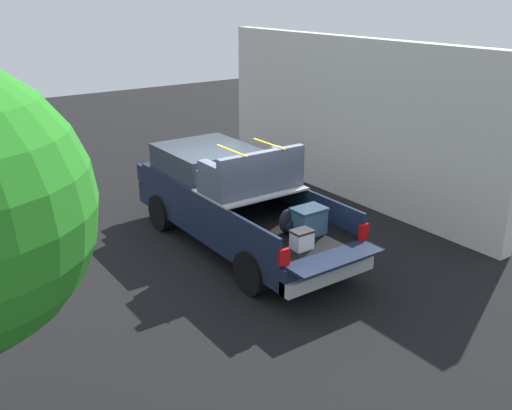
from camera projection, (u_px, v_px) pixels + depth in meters
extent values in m
plane|color=black|center=(239.00, 246.00, 11.86)|extent=(40.00, 40.00, 0.00)
cube|color=#162138|center=(239.00, 219.00, 11.64)|extent=(5.50, 1.92, 0.47)
cube|color=black|center=(274.00, 226.00, 10.63)|extent=(2.80, 1.80, 0.04)
cube|color=#162138|center=(233.00, 226.00, 10.05)|extent=(2.80, 0.06, 0.50)
cube|color=#162138|center=(313.00, 204.00, 11.05)|extent=(2.80, 0.06, 0.50)
cube|color=#162138|center=(234.00, 194.00, 11.60)|extent=(0.06, 1.80, 0.50)
cube|color=#162138|center=(336.00, 258.00, 9.35)|extent=(0.55, 1.80, 0.04)
cube|color=#B2B2B7|center=(251.00, 189.00, 11.05)|extent=(1.25, 1.92, 0.04)
cube|color=#162138|center=(205.00, 179.00, 12.50)|extent=(2.30, 1.92, 0.50)
cube|color=#2D3842|center=(206.00, 158.00, 12.24)|extent=(1.94, 1.76, 0.51)
cube|color=#162138|center=(176.00, 167.00, 13.55)|extent=(0.40, 1.82, 0.38)
cube|color=#B2B2B7|center=(328.00, 275.00, 9.60)|extent=(0.24, 1.92, 0.24)
cube|color=red|center=(284.00, 257.00, 9.02)|extent=(0.06, 0.20, 0.28)
cube|color=red|center=(363.00, 232.00, 9.97)|extent=(0.06, 0.20, 0.28)
cylinder|color=black|center=(162.00, 212.00, 12.58)|extent=(0.80, 0.30, 0.80)
cylinder|color=black|center=(229.00, 196.00, 13.53)|extent=(0.80, 0.30, 0.80)
cylinder|color=black|center=(253.00, 272.00, 9.90)|extent=(0.80, 0.30, 0.80)
cylinder|color=black|center=(328.00, 247.00, 10.85)|extent=(0.80, 0.30, 0.80)
cube|color=#335170|center=(309.00, 222.00, 10.16)|extent=(0.40, 0.55, 0.44)
cube|color=#23394E|center=(309.00, 209.00, 10.08)|extent=(0.44, 0.59, 0.05)
ellipsoid|color=black|center=(287.00, 221.00, 10.20)|extent=(0.20, 0.35, 0.46)
ellipsoid|color=black|center=(291.00, 226.00, 10.14)|extent=(0.09, 0.25, 0.20)
cube|color=white|center=(302.00, 241.00, 9.59)|extent=(0.26, 0.34, 0.30)
cube|color=#262628|center=(302.00, 231.00, 9.53)|extent=(0.28, 0.36, 0.04)
cube|color=#4C5166|center=(251.00, 178.00, 10.97)|extent=(0.91, 1.90, 0.42)
cube|color=#4C5166|center=(262.00, 162.00, 10.54)|extent=(0.16, 1.90, 0.40)
cube|color=#4C5166|center=(211.00, 169.00, 10.43)|extent=(0.67, 0.20, 0.22)
cube|color=#4C5166|center=(284.00, 155.00, 11.35)|extent=(0.67, 0.20, 0.22)
cube|color=yellow|center=(232.00, 150.00, 10.52)|extent=(1.01, 0.03, 0.02)
cube|color=yellow|center=(269.00, 144.00, 10.98)|extent=(1.01, 0.03, 0.02)
cube|color=silver|center=(348.00, 119.00, 14.14)|extent=(9.27, 0.36, 3.97)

